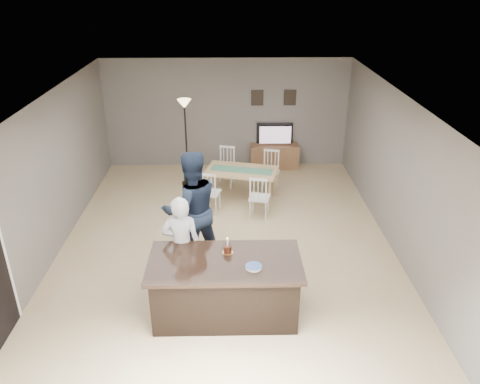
{
  "coord_description": "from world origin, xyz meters",
  "views": [
    {
      "loc": [
        0.1,
        -7.27,
        4.57
      ],
      "look_at": [
        0.24,
        -0.3,
        1.25
      ],
      "focal_mm": 35.0,
      "sensor_mm": 36.0,
      "label": 1
    }
  ],
  "objects_px": {
    "dining_table": "(241,175)",
    "floor_lamp": "(185,119)",
    "birthday_cake": "(228,249)",
    "man": "(191,209)",
    "plate_stack": "(254,267)",
    "woman": "(181,246)",
    "tv_console": "(274,156)",
    "television": "(275,134)",
    "kitchen_island": "(225,287)"
  },
  "relations": [
    {
      "from": "tv_console",
      "to": "floor_lamp",
      "type": "xyz_separation_m",
      "value": [
        -2.12,
        -0.96,
        1.26
      ]
    },
    {
      "from": "kitchen_island",
      "to": "birthday_cake",
      "type": "distance_m",
      "value": 0.55
    },
    {
      "from": "kitchen_island",
      "to": "woman",
      "type": "distance_m",
      "value": 0.93
    },
    {
      "from": "kitchen_island",
      "to": "birthday_cake",
      "type": "bearing_deg",
      "value": 79.99
    },
    {
      "from": "floor_lamp",
      "to": "plate_stack",
      "type": "bearing_deg",
      "value": -74.71
    },
    {
      "from": "man",
      "to": "plate_stack",
      "type": "height_order",
      "value": "man"
    },
    {
      "from": "tv_console",
      "to": "television",
      "type": "xyz_separation_m",
      "value": [
        0.0,
        0.07,
        0.56
      ]
    },
    {
      "from": "kitchen_island",
      "to": "woman",
      "type": "height_order",
      "value": "woman"
    },
    {
      "from": "television",
      "to": "floor_lamp",
      "type": "relative_size",
      "value": 0.45
    },
    {
      "from": "man",
      "to": "television",
      "type": "bearing_deg",
      "value": -133.76
    },
    {
      "from": "dining_table",
      "to": "floor_lamp",
      "type": "xyz_separation_m",
      "value": [
        -1.23,
        0.88,
        0.98
      ]
    },
    {
      "from": "woman",
      "to": "floor_lamp",
      "type": "height_order",
      "value": "floor_lamp"
    },
    {
      "from": "floor_lamp",
      "to": "birthday_cake",
      "type": "bearing_deg",
      "value": -77.76
    },
    {
      "from": "birthday_cake",
      "to": "dining_table",
      "type": "relative_size",
      "value": 0.12
    },
    {
      "from": "kitchen_island",
      "to": "floor_lamp",
      "type": "relative_size",
      "value": 1.07
    },
    {
      "from": "plate_stack",
      "to": "floor_lamp",
      "type": "height_order",
      "value": "floor_lamp"
    },
    {
      "from": "woman",
      "to": "plate_stack",
      "type": "distance_m",
      "value": 1.29
    },
    {
      "from": "tv_console",
      "to": "man",
      "type": "distance_m",
      "value": 4.63
    },
    {
      "from": "man",
      "to": "birthday_cake",
      "type": "height_order",
      "value": "man"
    },
    {
      "from": "tv_console",
      "to": "birthday_cake",
      "type": "bearing_deg",
      "value": -102.24
    },
    {
      "from": "plate_stack",
      "to": "kitchen_island",
      "type": "bearing_deg",
      "value": 155.55
    },
    {
      "from": "woman",
      "to": "tv_console",
      "type": "bearing_deg",
      "value": -110.03
    },
    {
      "from": "dining_table",
      "to": "birthday_cake",
      "type": "bearing_deg",
      "value": -80.83
    },
    {
      "from": "kitchen_island",
      "to": "birthday_cake",
      "type": "height_order",
      "value": "birthday_cake"
    },
    {
      "from": "kitchen_island",
      "to": "tv_console",
      "type": "height_order",
      "value": "kitchen_island"
    },
    {
      "from": "dining_table",
      "to": "man",
      "type": "bearing_deg",
      "value": -96.52
    },
    {
      "from": "plate_stack",
      "to": "floor_lamp",
      "type": "relative_size",
      "value": 0.11
    },
    {
      "from": "tv_console",
      "to": "birthday_cake",
      "type": "xyz_separation_m",
      "value": [
        -1.16,
        -5.35,
        0.66
      ]
    },
    {
      "from": "kitchen_island",
      "to": "plate_stack",
      "type": "bearing_deg",
      "value": -24.45
    },
    {
      "from": "tv_console",
      "to": "television",
      "type": "relative_size",
      "value": 1.31
    },
    {
      "from": "woman",
      "to": "floor_lamp",
      "type": "xyz_separation_m",
      "value": [
        -0.26,
        4.06,
        0.75
      ]
    },
    {
      "from": "dining_table",
      "to": "television",
      "type": "bearing_deg",
      "value": 78.96
    },
    {
      "from": "floor_lamp",
      "to": "tv_console",
      "type": "bearing_deg",
      "value": 24.4
    },
    {
      "from": "woman",
      "to": "birthday_cake",
      "type": "xyz_separation_m",
      "value": [
        0.7,
        -0.33,
        0.15
      ]
    },
    {
      "from": "birthday_cake",
      "to": "floor_lamp",
      "type": "bearing_deg",
      "value": 102.24
    },
    {
      "from": "man",
      "to": "plate_stack",
      "type": "distance_m",
      "value": 1.8
    },
    {
      "from": "woman",
      "to": "birthday_cake",
      "type": "relative_size",
      "value": 6.58
    },
    {
      "from": "dining_table",
      "to": "kitchen_island",
      "type": "bearing_deg",
      "value": -81.15
    },
    {
      "from": "woman",
      "to": "man",
      "type": "xyz_separation_m",
      "value": [
        0.1,
        0.8,
        0.2
      ]
    },
    {
      "from": "tv_console",
      "to": "television",
      "type": "distance_m",
      "value": 0.57
    },
    {
      "from": "dining_table",
      "to": "floor_lamp",
      "type": "bearing_deg",
      "value": 158.15
    },
    {
      "from": "plate_stack",
      "to": "floor_lamp",
      "type": "xyz_separation_m",
      "value": [
        -1.31,
        4.79,
        0.65
      ]
    },
    {
      "from": "man",
      "to": "dining_table",
      "type": "height_order",
      "value": "man"
    },
    {
      "from": "tv_console",
      "to": "woman",
      "type": "bearing_deg",
      "value": -110.32
    },
    {
      "from": "birthday_cake",
      "to": "dining_table",
      "type": "height_order",
      "value": "birthday_cake"
    },
    {
      "from": "television",
      "to": "floor_lamp",
      "type": "bearing_deg",
      "value": 25.96
    },
    {
      "from": "woman",
      "to": "birthday_cake",
      "type": "height_order",
      "value": "woman"
    },
    {
      "from": "man",
      "to": "dining_table",
      "type": "relative_size",
      "value": 1.02
    },
    {
      "from": "television",
      "to": "plate_stack",
      "type": "xyz_separation_m",
      "value": [
        -0.81,
        -5.82,
        0.05
      ]
    },
    {
      "from": "tv_console",
      "to": "plate_stack",
      "type": "distance_m",
      "value": 5.84
    }
  ]
}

